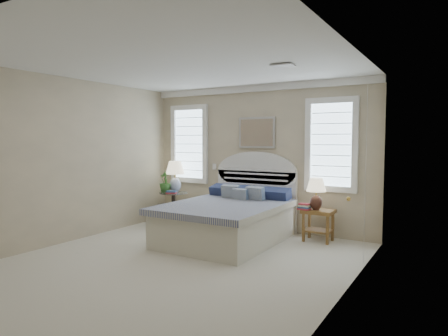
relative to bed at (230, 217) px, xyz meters
The scene contains 21 objects.
floor 1.51m from the bed, 90.00° to the right, with size 4.50×5.00×0.01m, color beige.
ceiling 2.74m from the bed, 90.00° to the right, with size 4.50×5.00×0.01m, color silver.
wall_back 1.42m from the bed, 90.00° to the left, with size 4.50×0.02×2.70m, color beige.
wall_left 2.85m from the bed, 147.06° to the right, with size 0.02×5.00×2.70m, color beige.
wall_right 2.85m from the bed, 32.94° to the right, with size 0.02×5.00×2.70m, color beige.
crown_molding 2.47m from the bed, 90.00° to the left, with size 4.50×0.08×0.12m, color white.
hvac_vent 2.67m from the bed, 28.73° to the right, with size 0.30×0.20×0.02m, color #B2B2B2.
switch_plate 1.59m from the bed, 132.76° to the left, with size 0.08×0.01×0.12m, color white.
window_left 2.22m from the bed, 146.59° to the left, with size 0.90×0.06×1.60m, color silver.
window_right 2.12m from the bed, 36.14° to the left, with size 0.90×0.06×1.60m, color silver.
painting 1.75m from the bed, 90.00° to the left, with size 0.74×0.04×0.58m, color silver.
closet_door 2.39m from the bed, ahead, with size 0.02×1.80×2.40m, color white.
bed is the anchor object (origin of this frame).
side_table_left 1.75m from the bed, 160.26° to the left, with size 0.56×0.56×0.63m.
nightstand_right 1.47m from the bed, 28.03° to the left, with size 0.50×0.40×0.53m.
floor_pot 1.70m from the bed, 166.09° to the left, with size 0.45×0.45×0.40m, color black.
lamp_left 1.93m from the bed, 157.47° to the left, with size 0.51×0.51×0.63m.
lamp_right 1.50m from the bed, 27.23° to the left, with size 0.37×0.37×0.53m.
potted_plant 1.96m from the bed, 163.34° to the left, with size 0.24×0.24×0.43m, color #386528.
books_left 1.66m from the bed, 164.66° to the left, with size 0.23×0.20×0.05m.
books_right 1.25m from the bed, 26.68° to the left, with size 0.20×0.15×0.11m.
Camera 1 is at (3.31, -4.27, 1.68)m, focal length 32.00 mm.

